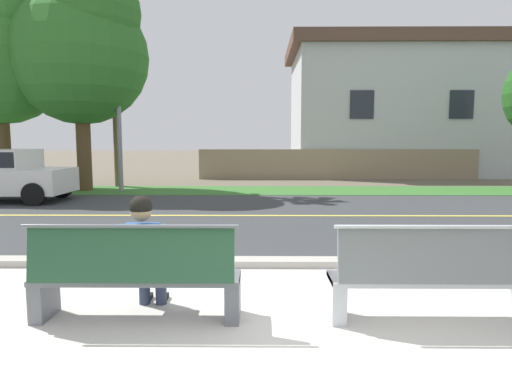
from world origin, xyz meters
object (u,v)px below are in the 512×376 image
(bench_right, at_px, (436,277))
(shade_tree_left, at_px, (83,46))
(shade_tree_far_left, at_px, (0,45))
(seated_person_blue, at_px, (145,251))
(streetlamp, at_px, (119,79))
(bench_left, at_px, (136,276))

(bench_right, bearing_deg, shade_tree_left, 125.04)
(bench_right, distance_m, shade_tree_far_left, 16.30)
(bench_right, relative_size, seated_person_blue, 1.63)
(streetlamp, height_order, shade_tree_left, shade_tree_left)
(streetlamp, bearing_deg, shade_tree_left, 174.95)
(seated_person_blue, xyz_separation_m, shade_tree_left, (-5.01, 11.08, 4.40))
(seated_person_blue, xyz_separation_m, streetlamp, (-3.73, 10.97, 3.25))
(shade_tree_left, bearing_deg, bench_left, -66.20)
(streetlamp, relative_size, shade_tree_left, 0.88)
(bench_left, distance_m, shade_tree_far_left, 14.52)
(bench_left, distance_m, seated_person_blue, 0.28)
(seated_person_blue, distance_m, shade_tree_left, 12.94)
(seated_person_blue, bearing_deg, streetlamp, 108.79)
(seated_person_blue, height_order, shade_tree_far_left, shade_tree_far_left)
(bench_left, bearing_deg, bench_right, 0.00)
(shade_tree_far_left, bearing_deg, bench_left, -55.03)
(shade_tree_far_left, height_order, shade_tree_left, shade_tree_far_left)
(bench_right, xyz_separation_m, shade_tree_left, (-7.89, 11.26, 4.61))
(bench_left, height_order, streetlamp, streetlamp)
(bench_left, height_order, seated_person_blue, seated_person_blue)
(bench_right, distance_m, seated_person_blue, 2.89)
(bench_right, height_order, shade_tree_left, shade_tree_left)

